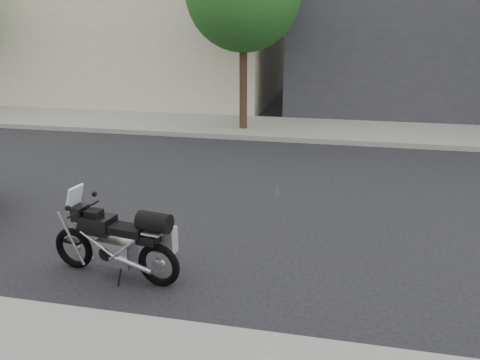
# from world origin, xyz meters

# --- Properties ---
(ground) EXTENTS (120.00, 120.00, 0.00)m
(ground) POSITION_xyz_m (0.00, 0.00, 0.00)
(ground) COLOR black
(ground) RESTS_ON ground
(far_sidewalk) EXTENTS (44.00, 3.00, 0.15)m
(far_sidewalk) POSITION_xyz_m (0.00, -6.50, 0.07)
(far_sidewalk) COLOR gray
(far_sidewalk) RESTS_ON ground
(far_building_cream) EXTENTS (14.00, 11.00, 8.00)m
(far_building_cream) POSITION_xyz_m (9.00, -13.50, 4.00)
(far_building_cream) COLOR #BCB596
(far_building_cream) RESTS_ON ground
(motorcycle) EXTENTS (1.97, 0.67, 1.25)m
(motorcycle) POSITION_xyz_m (1.82, 3.01, 0.54)
(motorcycle) COLOR black
(motorcycle) RESTS_ON ground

